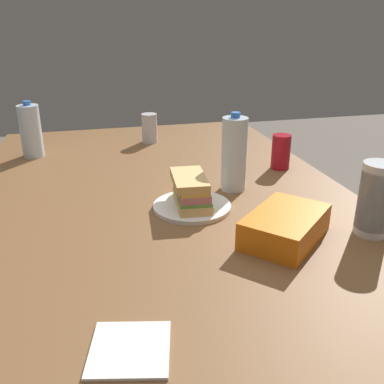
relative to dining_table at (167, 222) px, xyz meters
The scene contains 10 objects.
dining_table is the anchor object (origin of this frame).
paper_plate 0.13m from the dining_table, 146.80° to the right, with size 0.22×0.22×0.01m, color white.
sandwich 0.16m from the dining_table, 146.31° to the right, with size 0.19×0.11×0.08m.
soda_can_red 0.50m from the dining_table, 68.66° to the right, with size 0.07×0.07×0.12m, color maroon.
chip_bag 0.41m from the dining_table, 144.14° to the right, with size 0.23×0.15×0.07m, color orange.
water_bottle_tall 0.29m from the dining_table, 83.44° to the right, with size 0.08×0.08×0.24m.
plastic_cup_stack 0.59m from the dining_table, 126.85° to the right, with size 0.08×0.08×0.18m.
water_bottle_spare 0.71m from the dining_table, 37.86° to the left, with size 0.08×0.08×0.21m.
soda_can_silver 0.65m from the dining_table, ahead, with size 0.07×0.07×0.12m, color silver.
paper_napkin 0.64m from the dining_table, 163.58° to the left, with size 0.13×0.13×0.01m, color white.
Camera 1 is at (-1.18, 0.22, 1.29)m, focal length 40.64 mm.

